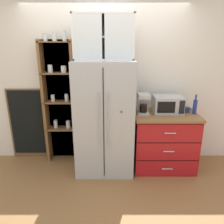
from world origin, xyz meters
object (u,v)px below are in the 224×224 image
(microwave, at_px, (169,104))
(chalkboard_menu, at_px, (29,124))
(mug_navy, at_px, (188,110))
(refrigerator, at_px, (105,117))
(coffee_maker, at_px, (144,103))
(bottle_cobalt, at_px, (196,105))
(bottle_green, at_px, (166,105))

(microwave, relative_size, chalkboard_menu, 0.36)
(microwave, relative_size, mug_navy, 3.66)
(refrigerator, height_order, chalkboard_menu, refrigerator)
(refrigerator, distance_m, mug_navy, 1.28)
(coffee_maker, relative_size, bottle_cobalt, 1.04)
(refrigerator, bearing_deg, coffee_maker, 3.94)
(bottle_cobalt, height_order, bottle_green, bottle_cobalt)
(coffee_maker, xyz_separation_m, bottle_green, (0.36, 0.08, -0.05))
(microwave, relative_size, coffee_maker, 1.42)
(mug_navy, distance_m, chalkboard_menu, 2.64)
(refrigerator, bearing_deg, bottle_green, 7.35)
(microwave, bearing_deg, bottle_green, 127.34)
(refrigerator, xyz_separation_m, coffee_maker, (0.59, 0.04, 0.21))
(chalkboard_menu, bearing_deg, refrigerator, -14.10)
(microwave, xyz_separation_m, bottle_green, (-0.03, 0.04, -0.02))
(coffee_maker, bearing_deg, mug_navy, 3.84)
(microwave, distance_m, coffee_maker, 0.39)
(microwave, height_order, bottle_cobalt, bottle_cobalt)
(bottle_green, bearing_deg, refrigerator, -172.65)
(microwave, relative_size, bottle_green, 1.80)
(refrigerator, bearing_deg, mug_navy, 3.89)
(refrigerator, xyz_separation_m, microwave, (0.97, 0.08, 0.18))
(chalkboard_menu, bearing_deg, mug_navy, -5.42)
(mug_navy, xyz_separation_m, chalkboard_menu, (-2.60, 0.25, -0.34))
(bottle_green, bearing_deg, mug_navy, -5.95)
(mug_navy, xyz_separation_m, bottle_cobalt, (0.09, -0.07, 0.09))
(coffee_maker, distance_m, bottle_green, 0.37)
(mug_navy, height_order, chalkboard_menu, chalkboard_menu)
(bottle_green, bearing_deg, chalkboard_menu, 174.66)
(chalkboard_menu, bearing_deg, bottle_green, -5.34)
(refrigerator, height_order, bottle_cobalt, refrigerator)
(refrigerator, bearing_deg, chalkboard_menu, 165.90)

